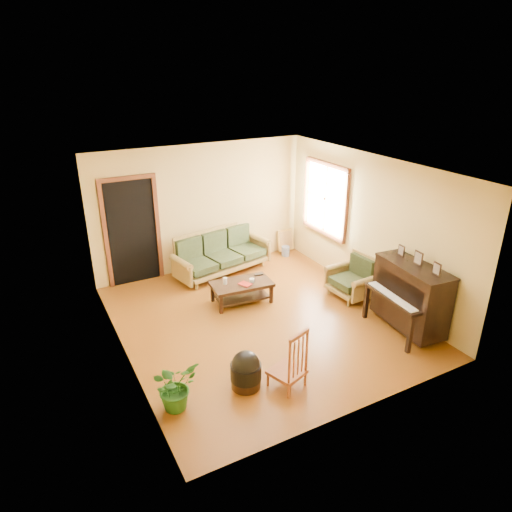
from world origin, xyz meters
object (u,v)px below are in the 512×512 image
coffee_table (242,292)px  potted_plant (175,386)px  armchair (351,277)px  footstool (246,374)px  ceramic_crock (286,251)px  piano (410,298)px  sofa (222,253)px  red_chair (287,358)px

coffee_table → potted_plant: bearing=-133.5°
armchair → footstool: 3.20m
ceramic_crock → coffee_table: bearing=-141.5°
piano → sofa: bearing=122.9°
footstool → red_chair: size_ratio=0.47×
coffee_table → ceramic_crock: size_ratio=4.80×
piano → potted_plant: (-3.95, 0.01, -0.25)m
piano → red_chair: size_ratio=1.45×
armchair → sofa: bearing=124.9°
coffee_table → ceramic_crock: coffee_table is taller
red_chair → potted_plant: 1.49m
armchair → piano: piano is taller
footstool → coffee_table: bearing=64.9°
coffee_table → footstool: 2.36m
red_chair → footstool: bearing=135.0°
coffee_table → potted_plant: potted_plant is taller
sofa → red_chair: red_chair is taller
armchair → red_chair: size_ratio=0.89×
red_chair → ceramic_crock: 4.51m
footstool → potted_plant: bearing=176.2°
ceramic_crock → potted_plant: potted_plant is taller
piano → coffee_table: bearing=139.2°
red_chair → ceramic_crock: bearing=39.7°
coffee_table → piano: bearing=-46.4°
armchair → potted_plant: bearing=-164.5°
armchair → piano: size_ratio=0.61×
red_chair → ceramic_crock: size_ratio=3.97×
piano → red_chair: bearing=-167.7°
coffee_table → potted_plant: (-1.96, -2.07, 0.12)m
footstool → potted_plant: 0.97m
piano → ceramic_crock: (-0.15, 3.54, -0.46)m
sofa → coffee_table: sofa is taller
piano → ceramic_crock: size_ratio=5.74×
ceramic_crock → armchair: bearing=-89.0°
sofa → potted_plant: (-2.19, -3.40, -0.12)m
piano → ceramic_crock: 3.57m
coffee_table → red_chair: size_ratio=1.21×
red_chair → potted_plant: red_chair is taller
sofa → coffee_table: 1.37m
coffee_table → ceramic_crock: (1.84, 1.46, -0.08)m
sofa → piano: size_ratio=1.57×
coffee_table → footstool: bearing=-115.1°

